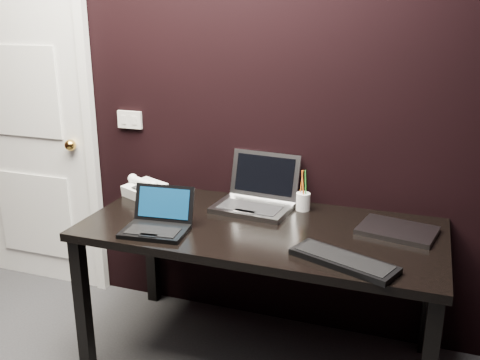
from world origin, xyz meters
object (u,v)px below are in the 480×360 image
(door, at_px, (27,124))
(ext_keyboard, at_px, (344,260))
(closed_laptop, at_px, (397,230))
(desk_phone, at_px, (145,189))
(silver_laptop, at_px, (256,198))
(pen_cup, at_px, (303,201))
(netbook, at_px, (157,223))
(desk, at_px, (261,241))
(mobile_phone, at_px, (146,199))

(door, distance_m, ext_keyboard, 2.20)
(closed_laptop, relative_size, desk_phone, 1.46)
(silver_laptop, height_order, desk_phone, silver_laptop)
(pen_cup, bearing_deg, desk_phone, -174.20)
(netbook, height_order, desk_phone, netbook)
(netbook, relative_size, silver_laptop, 0.78)
(desk, distance_m, mobile_phone, 0.67)
(mobile_phone, bearing_deg, ext_keyboard, -16.56)
(closed_laptop, bearing_deg, desk, -167.99)
(closed_laptop, bearing_deg, pen_cup, 163.30)
(desk, xyz_separation_m, ext_keyboard, (0.43, -0.27, 0.09))
(desk, relative_size, pen_cup, 7.97)
(door, distance_m, mobile_phone, 1.08)
(pen_cup, bearing_deg, netbook, -139.68)
(desk, bearing_deg, door, 167.18)
(desk_phone, bearing_deg, closed_laptop, -2.37)
(desk, distance_m, silver_laptop, 0.28)
(door, bearing_deg, ext_keyboard, -17.16)
(mobile_phone, bearing_deg, netbook, -51.63)
(desk, bearing_deg, ext_keyboard, -31.66)
(door, distance_m, closed_laptop, 2.30)
(door, height_order, closed_laptop, door)
(door, relative_size, ext_keyboard, 4.60)
(door, height_order, mobile_phone, door)
(mobile_phone, relative_size, pen_cup, 0.48)
(door, height_order, desk, door)
(door, distance_m, desk_phone, 0.97)
(mobile_phone, xyz_separation_m, pen_cup, (0.79, 0.22, 0.01))
(netbook, distance_m, silver_laptop, 0.56)
(desk, distance_m, pen_cup, 0.33)
(desk_phone, distance_m, mobile_phone, 0.15)
(door, distance_m, silver_laptop, 1.57)
(silver_laptop, distance_m, pen_cup, 0.24)
(pen_cup, bearing_deg, ext_keyboard, -61.42)
(pen_cup, bearing_deg, silver_laptop, -168.96)
(netbook, relative_size, ext_keyboard, 0.68)
(desk, xyz_separation_m, pen_cup, (0.14, 0.28, 0.13))
(pen_cup, bearing_deg, mobile_phone, -164.44)
(ext_keyboard, bearing_deg, closed_laptop, 65.25)
(pen_cup, bearing_deg, closed_laptop, -16.70)
(silver_laptop, bearing_deg, pen_cup, 11.04)
(door, relative_size, mobile_phone, 20.95)
(desk_phone, xyz_separation_m, pen_cup, (0.87, 0.09, 0.01))
(desk, relative_size, desk_phone, 6.54)
(netbook, distance_m, ext_keyboard, 0.88)
(netbook, bearing_deg, pen_cup, 40.32)
(door, height_order, ext_keyboard, door)
(ext_keyboard, bearing_deg, pen_cup, 118.58)
(mobile_phone, bearing_deg, desk_phone, 120.71)
(netbook, distance_m, desk_phone, 0.50)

